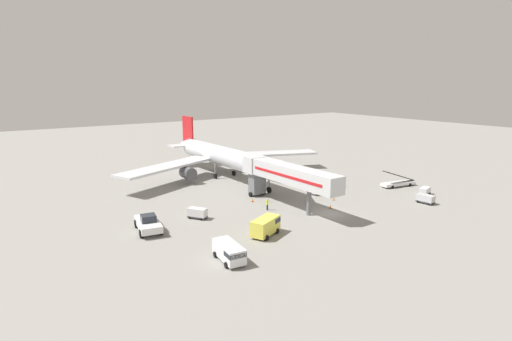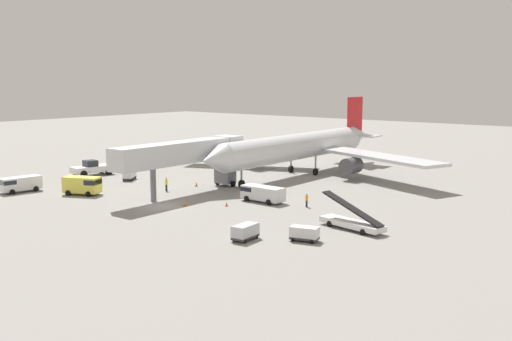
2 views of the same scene
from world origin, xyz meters
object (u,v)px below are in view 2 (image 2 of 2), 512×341
belt_loader_truck (352,222)px  safety_cone_charlie (185,203)px  jet_bridge (188,154)px  ground_crew_worker_midground (166,184)px  baggage_cart_rear_right (129,174)px  ground_crew_worker_foreground (307,200)px  airplane_at_gate (302,147)px  baggage_cart_mid_left (245,231)px  service_van_far_center (83,185)px  safety_cone_bravo (196,184)px  pushback_tug (92,168)px  service_van_far_right (19,183)px  safety_cone_alpha (227,204)px  baggage_cart_near_left (304,233)px  service_van_outer_left (262,193)px

belt_loader_truck → safety_cone_charlie: size_ratio=11.78×
jet_bridge → ground_crew_worker_midground: 5.58m
ground_crew_worker_midground → baggage_cart_rear_right: bearing=166.5°
ground_crew_worker_foreground → safety_cone_charlie: size_ratio=2.56×
ground_crew_worker_foreground → ground_crew_worker_midground: (-20.11, -3.41, 0.12)m
airplane_at_gate → baggage_cart_mid_left: 39.23m
service_van_far_center → safety_cone_bravo: service_van_far_center is taller
safety_cone_bravo → safety_cone_charlie: size_ratio=0.96×
service_van_far_center → pushback_tug: bearing=140.3°
service_van_far_right → ground_crew_worker_midground: service_van_far_right is taller
safety_cone_alpha → safety_cone_bravo: bearing=149.4°
airplane_at_gate → service_van_far_center: bearing=-111.4°
jet_bridge → baggage_cart_near_left: 26.65m
airplane_at_gate → ground_crew_worker_midground: (-5.92, -22.90, -3.37)m
service_van_far_center → safety_cone_alpha: service_van_far_center is taller
baggage_cart_rear_right → safety_cone_charlie: 20.97m
belt_loader_truck → service_van_far_right: belt_loader_truck is taller
ground_crew_worker_foreground → ground_crew_worker_midground: bearing=-170.4°
pushback_tug → service_van_outer_left: pushback_tug is taller
service_van_far_right → safety_cone_alpha: size_ratio=10.05×
safety_cone_bravo → baggage_cart_mid_left: bearing=-36.2°
pushback_tug → jet_bridge: bearing=-3.0°
service_van_far_center → safety_cone_charlie: size_ratio=8.04×
service_van_outer_left → baggage_cart_mid_left: size_ratio=1.96×
airplane_at_gate → safety_cone_alpha: bearing=-75.1°
airplane_at_gate → service_van_far_center: 33.83m
safety_cone_alpha → safety_cone_charlie: size_ratio=0.83×
baggage_cart_mid_left → ground_crew_worker_foreground: (-3.58, 15.31, 0.05)m
pushback_tug → baggage_cart_rear_right: pushback_tug is taller
service_van_far_right → service_van_outer_left: 32.40m
service_van_far_right → service_van_outer_left: bearing=27.9°
ground_crew_worker_midground → safety_cone_charlie: 10.07m
service_van_far_right → baggage_cart_rear_right: 15.65m
baggage_cart_near_left → safety_cone_bravo: baggage_cart_near_left is taller
safety_cone_bravo → ground_crew_worker_foreground: bearing=-4.7°
jet_bridge → baggage_cart_rear_right: bearing=171.8°
ground_crew_worker_foreground → baggage_cart_mid_left: bearing=-76.8°
safety_cone_bravo → airplane_at_gate: bearing=73.5°
jet_bridge → baggage_cart_mid_left: (20.08, -12.41, -4.40)m
ground_crew_worker_foreground → baggage_cart_near_left: bearing=-56.6°
belt_loader_truck → service_van_outer_left: (-15.23, 4.89, 0.32)m
airplane_at_gate → safety_cone_bravo: 19.08m
jet_bridge → belt_loader_truck: size_ratio=2.85×
belt_loader_truck → baggage_cart_near_left: (-1.22, -6.47, -0.02)m
service_van_far_center → service_van_outer_left: (20.56, 11.00, -0.21)m
baggage_cart_mid_left → baggage_cart_near_left: baggage_cart_mid_left is taller
airplane_at_gate → safety_cone_charlie: bearing=-84.3°
jet_bridge → ground_crew_worker_midground: size_ratio=11.49×
service_van_far_right → baggage_cart_near_left: service_van_far_right is taller
jet_bridge → ground_crew_worker_foreground: jet_bridge is taller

